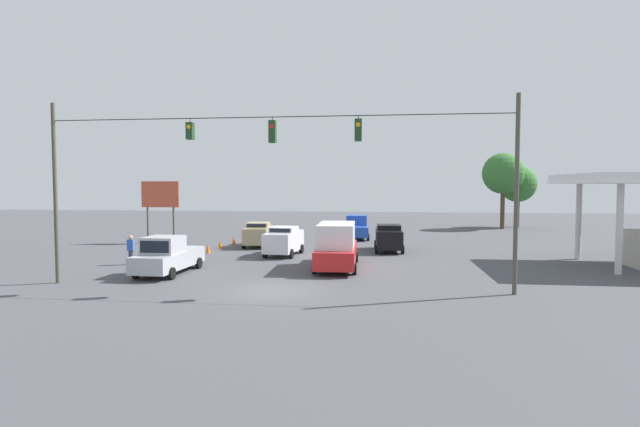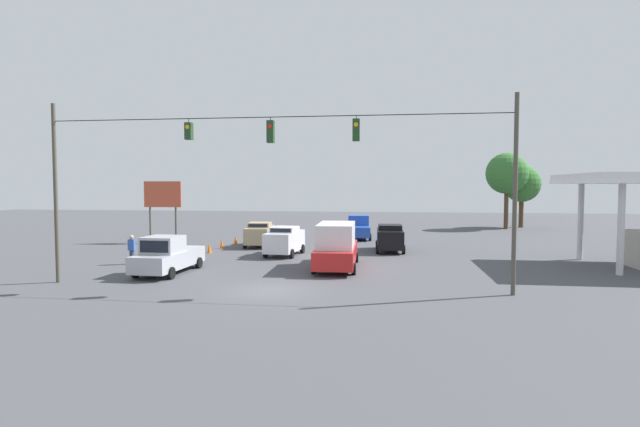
% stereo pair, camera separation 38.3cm
% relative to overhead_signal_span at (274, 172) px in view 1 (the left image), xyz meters
% --- Properties ---
extents(ground_plane, '(140.00, 140.00, 0.00)m').
position_rel_overhead_signal_span_xyz_m(ground_plane, '(0.08, 0.46, -5.50)').
color(ground_plane, '#47474C').
extents(overhead_signal_span, '(22.24, 0.38, 8.95)m').
position_rel_overhead_signal_span_xyz_m(overhead_signal_span, '(0.00, 0.00, 0.00)').
color(overhead_signal_span, '#4C473D').
rests_on(overhead_signal_span, ground_plane).
extents(sedan_tan_withflow_far, '(2.35, 4.42, 1.93)m').
position_rel_overhead_signal_span_xyz_m(sedan_tan_withflow_far, '(4.76, -15.87, -4.49)').
color(sedan_tan_withflow_far, tan).
rests_on(sedan_tan_withflow_far, ground_plane).
extents(pickup_truck_blue_oncoming_deep, '(2.49, 5.48, 2.12)m').
position_rel_overhead_signal_span_xyz_m(pickup_truck_blue_oncoming_deep, '(-2.75, -22.99, -4.52)').
color(pickup_truck_blue_oncoming_deep, '#234CB2').
rests_on(pickup_truck_blue_oncoming_deep, ground_plane).
extents(box_truck_red_crossing_near, '(2.57, 6.90, 2.68)m').
position_rel_overhead_signal_span_xyz_m(box_truck_red_crossing_near, '(-2.39, -6.19, -4.17)').
color(box_truck_red_crossing_near, red).
rests_on(box_truck_red_crossing_near, ground_plane).
extents(sedan_white_withflow_mid, '(2.37, 4.36, 2.01)m').
position_rel_overhead_signal_span_xyz_m(sedan_white_withflow_mid, '(1.75, -11.11, -4.45)').
color(sedan_white_withflow_mid, silver).
rests_on(sedan_white_withflow_mid, ground_plane).
extents(sedan_black_oncoming_far, '(2.18, 4.59, 1.98)m').
position_rel_overhead_signal_span_xyz_m(sedan_black_oncoming_far, '(-5.57, -14.30, -4.46)').
color(sedan_black_oncoming_far, black).
rests_on(sedan_black_oncoming_far, ground_plane).
extents(pickup_truck_silver_parked_shoulder, '(2.37, 5.53, 2.12)m').
position_rel_overhead_signal_span_xyz_m(pickup_truck_silver_parked_shoulder, '(6.75, -3.21, -4.52)').
color(pickup_truck_silver_parked_shoulder, '#A8AAB2').
rests_on(pickup_truck_silver_parked_shoulder, ground_plane).
extents(traffic_cone_nearest, '(0.32, 0.32, 0.71)m').
position_rel_overhead_signal_span_xyz_m(traffic_cone_nearest, '(7.40, -3.26, -5.14)').
color(traffic_cone_nearest, orange).
rests_on(traffic_cone_nearest, ground_plane).
extents(traffic_cone_second, '(0.32, 0.32, 0.71)m').
position_rel_overhead_signal_span_xyz_m(traffic_cone_second, '(7.19, -6.02, -5.14)').
color(traffic_cone_second, orange).
rests_on(traffic_cone_second, ground_plane).
extents(traffic_cone_third, '(0.32, 0.32, 0.71)m').
position_rel_overhead_signal_span_xyz_m(traffic_cone_third, '(7.42, -8.82, -5.14)').
color(traffic_cone_third, orange).
rests_on(traffic_cone_third, ground_plane).
extents(traffic_cone_fourth, '(0.32, 0.32, 0.71)m').
position_rel_overhead_signal_span_xyz_m(traffic_cone_fourth, '(7.42, -11.58, -5.14)').
color(traffic_cone_fourth, orange).
rests_on(traffic_cone_fourth, ground_plane).
extents(traffic_cone_fifth, '(0.32, 0.32, 0.71)m').
position_rel_overhead_signal_span_xyz_m(traffic_cone_fifth, '(7.39, -14.24, -5.14)').
color(traffic_cone_fifth, orange).
rests_on(traffic_cone_fifth, ground_plane).
extents(traffic_cone_farthest, '(0.32, 0.32, 0.71)m').
position_rel_overhead_signal_span_xyz_m(traffic_cone_farthest, '(7.16, -17.08, -5.14)').
color(traffic_cone_farthest, orange).
rests_on(traffic_cone_farthest, ground_plane).
extents(roadside_billboard, '(3.30, 0.16, 5.24)m').
position_rel_overhead_signal_span_xyz_m(roadside_billboard, '(13.67, -17.43, -1.75)').
color(roadside_billboard, '#4C473D').
rests_on(roadside_billboard, ground_plane).
extents(pedestrian, '(0.40, 0.28, 1.82)m').
position_rel_overhead_signal_span_xyz_m(pedestrian, '(10.37, -5.99, -4.57)').
color(pedestrian, '#2D334C').
rests_on(pedestrian, ground_plane).
extents(tree_horizon_left, '(4.61, 4.61, 8.55)m').
position_rel_overhead_signal_span_xyz_m(tree_horizon_left, '(-18.61, -35.22, 0.71)').
color(tree_horizon_left, '#4C3823').
rests_on(tree_horizon_left, ground_plane).
extents(tree_horizon_right, '(4.27, 4.27, 7.23)m').
position_rel_overhead_signal_span_xyz_m(tree_horizon_right, '(-20.88, -37.74, -0.44)').
color(tree_horizon_right, '#4C3823').
rests_on(tree_horizon_right, ground_plane).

